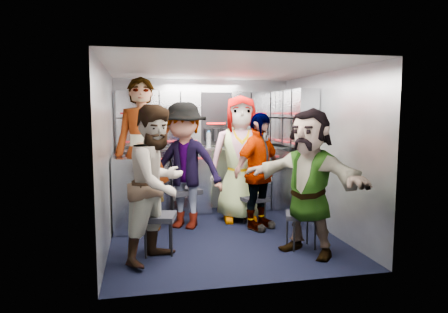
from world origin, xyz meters
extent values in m
plane|color=black|center=(0.00, 0.00, 0.00)|extent=(3.00, 3.00, 0.00)
cube|color=#90949D|center=(0.00, 1.50, 1.05)|extent=(2.80, 0.04, 2.10)
cube|color=#90949D|center=(-1.40, 0.00, 1.05)|extent=(0.04, 3.00, 2.10)
cube|color=#90949D|center=(1.40, 0.00, 1.05)|extent=(0.04, 3.00, 2.10)
cube|color=silver|center=(0.00, 0.00, 2.10)|extent=(2.80, 3.00, 0.02)
cube|color=#A6ABB6|center=(0.00, 1.29, 0.49)|extent=(2.68, 0.38, 0.99)
cube|color=#A6ABB6|center=(-1.19, 0.56, 0.49)|extent=(0.38, 0.76, 0.99)
cube|color=#ADB0B5|center=(0.00, 1.29, 1.01)|extent=(2.68, 0.42, 0.03)
cube|color=#A6ABB6|center=(0.00, 1.35, 1.49)|extent=(2.68, 0.28, 0.82)
cube|color=#A6ABB6|center=(1.25, 0.70, 1.49)|extent=(0.28, 1.00, 0.82)
cube|color=#A6ABB6|center=(1.25, 0.60, 0.50)|extent=(0.28, 1.20, 1.00)
cube|color=#A81A22|center=(0.00, 1.09, 0.88)|extent=(2.60, 0.02, 0.03)
cube|color=black|center=(-0.85, -0.49, 0.42)|extent=(0.45, 0.44, 0.06)
cylinder|color=black|center=(-0.99, -0.61, 0.20)|extent=(0.02, 0.02, 0.40)
cylinder|color=black|center=(-0.71, -0.61, 0.20)|extent=(0.02, 0.02, 0.40)
cylinder|color=black|center=(-0.99, -0.37, 0.20)|extent=(0.02, 0.02, 0.40)
cylinder|color=black|center=(-0.71, -0.37, 0.20)|extent=(0.02, 0.02, 0.40)
cube|color=black|center=(-0.44, 0.66, 0.47)|extent=(0.54, 0.53, 0.07)
cylinder|color=black|center=(-0.59, 0.53, 0.22)|extent=(0.03, 0.03, 0.45)
cylinder|color=black|center=(-0.28, 0.53, 0.22)|extent=(0.03, 0.03, 0.45)
cylinder|color=black|center=(-0.59, 0.79, 0.22)|extent=(0.03, 0.03, 0.45)
cylinder|color=black|center=(-0.28, 0.79, 0.22)|extent=(0.03, 0.03, 0.45)
cube|color=black|center=(0.40, 0.86, 0.42)|extent=(0.48, 0.47, 0.06)
cylinder|color=black|center=(0.26, 0.73, 0.20)|extent=(0.02, 0.02, 0.40)
cylinder|color=black|center=(0.54, 0.73, 0.20)|extent=(0.02, 0.02, 0.40)
cylinder|color=black|center=(0.26, 0.98, 0.20)|extent=(0.02, 0.02, 0.40)
cylinder|color=black|center=(0.54, 0.98, 0.20)|extent=(0.02, 0.02, 0.40)
cube|color=black|center=(0.53, 0.39, 0.37)|extent=(0.42, 0.41, 0.05)
cylinder|color=black|center=(0.41, 0.28, 0.18)|extent=(0.02, 0.02, 0.35)
cylinder|color=black|center=(0.66, 0.28, 0.18)|extent=(0.02, 0.02, 0.35)
cylinder|color=black|center=(0.41, 0.50, 0.18)|extent=(0.02, 0.02, 0.35)
cylinder|color=black|center=(0.66, 0.50, 0.18)|extent=(0.02, 0.02, 0.35)
cube|color=black|center=(0.79, -0.64, 0.39)|extent=(0.44, 0.43, 0.06)
cylinder|color=black|center=(0.66, -0.75, 0.18)|extent=(0.02, 0.02, 0.37)
cylinder|color=black|center=(0.92, -0.75, 0.18)|extent=(0.02, 0.02, 0.37)
cylinder|color=black|center=(0.66, -0.53, 0.18)|extent=(0.02, 0.02, 0.37)
cylinder|color=black|center=(0.92, -0.53, 0.18)|extent=(0.02, 0.02, 0.37)
imported|color=black|center=(-0.99, 0.54, 1.02)|extent=(0.84, 0.65, 2.04)
imported|color=black|center=(-0.85, -0.67, 0.83)|extent=(1.00, 1.02, 1.66)
imported|color=black|center=(-0.44, 0.48, 0.86)|extent=(1.28, 1.09, 1.71)
imported|color=black|center=(0.40, 0.68, 0.91)|extent=(0.97, 0.71, 1.82)
imported|color=black|center=(0.53, 0.21, 0.79)|extent=(0.98, 0.85, 1.57)
imported|color=black|center=(0.79, -0.82, 0.81)|extent=(1.28, 1.50, 1.63)
cylinder|color=white|center=(-0.96, 1.24, 1.15)|extent=(0.07, 0.07, 0.24)
cylinder|color=white|center=(0.03, 1.24, 1.15)|extent=(0.06, 0.06, 0.24)
cylinder|color=white|center=(0.88, 1.24, 1.16)|extent=(0.07, 0.07, 0.27)
cylinder|color=tan|center=(-0.73, 1.23, 1.08)|extent=(0.08, 0.08, 0.09)
cylinder|color=tan|center=(0.60, 1.23, 1.08)|extent=(0.07, 0.07, 0.10)
camera|label=1|loc=(-1.03, -4.87, 1.58)|focal=32.00mm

